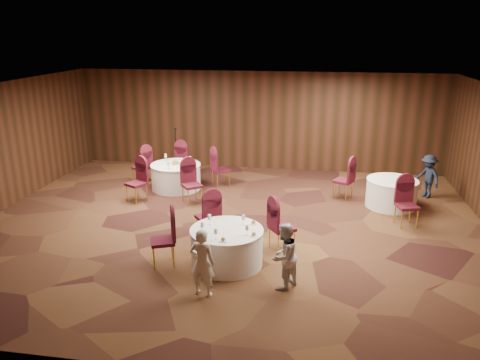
% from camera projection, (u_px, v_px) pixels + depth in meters
% --- Properties ---
extents(ground, '(12.00, 12.00, 0.00)m').
position_uv_depth(ground, '(230.00, 226.00, 11.12)').
color(ground, black).
rests_on(ground, ground).
extents(room_shell, '(12.00, 12.00, 12.00)m').
position_uv_depth(room_shell, '(230.00, 146.00, 10.52)').
color(room_shell, silver).
rests_on(room_shell, ground).
extents(table_main, '(1.45, 1.45, 0.74)m').
position_uv_depth(table_main, '(227.00, 246.00, 9.23)').
color(table_main, white).
rests_on(table_main, ground).
extents(table_left, '(1.45, 1.45, 0.74)m').
position_uv_depth(table_left, '(176.00, 176.00, 13.63)').
color(table_left, white).
rests_on(table_left, ground).
extents(table_right, '(1.31, 1.31, 0.74)m').
position_uv_depth(table_right, '(391.00, 193.00, 12.25)').
color(table_right, white).
rests_on(table_right, ground).
extents(chairs_main, '(2.98, 2.04, 1.00)m').
position_uv_depth(chairs_main, '(218.00, 228.00, 9.79)').
color(chairs_main, '#3E0C18').
rests_on(chairs_main, ground).
extents(chairs_left, '(3.12, 3.08, 1.00)m').
position_uv_depth(chairs_left, '(176.00, 173.00, 13.56)').
color(chairs_left, '#3E0C18').
rests_on(chairs_left, ground).
extents(chairs_right, '(2.06, 2.40, 1.00)m').
position_uv_depth(chairs_right, '(373.00, 192.00, 11.93)').
color(chairs_right, '#3E0C18').
rests_on(chairs_right, ground).
extents(tabletop_main, '(1.11, 1.04, 0.22)m').
position_uv_depth(tabletop_main, '(232.00, 227.00, 8.97)').
color(tabletop_main, silver).
rests_on(tabletop_main, table_main).
extents(tabletop_left, '(0.86, 0.86, 0.22)m').
position_uv_depth(tabletop_left, '(175.00, 162.00, 13.49)').
color(tabletop_left, silver).
rests_on(tabletop_left, table_left).
extents(tabletop_right, '(0.08, 0.08, 0.22)m').
position_uv_depth(tabletop_right, '(405.00, 177.00, 11.80)').
color(tabletop_right, silver).
rests_on(tabletop_right, table_right).
extents(mic_stand, '(0.24, 0.24, 1.51)m').
position_uv_depth(mic_stand, '(176.00, 161.00, 14.96)').
color(mic_stand, black).
rests_on(mic_stand, ground).
extents(woman_a, '(0.49, 0.36, 1.26)m').
position_uv_depth(woman_a, '(202.00, 262.00, 8.07)').
color(woman_a, silver).
rests_on(woman_a, ground).
extents(woman_b, '(0.72, 0.76, 1.24)m').
position_uv_depth(woman_b, '(284.00, 256.00, 8.30)').
color(woman_b, silver).
rests_on(woman_b, ground).
extents(man_c, '(0.79, 0.90, 1.21)m').
position_uv_depth(man_c, '(428.00, 176.00, 12.87)').
color(man_c, '#151E31').
rests_on(man_c, ground).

